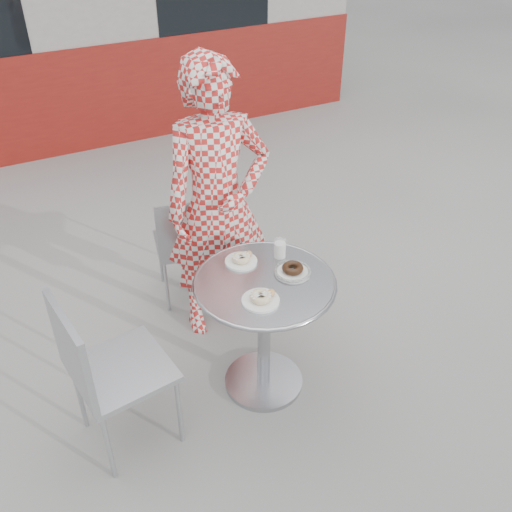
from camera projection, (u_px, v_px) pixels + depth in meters
name	position (u px, v px, depth m)	size (l,w,h in m)	color
ground	(259.00, 385.00, 3.22)	(60.00, 60.00, 0.00)	#999691
bistro_table	(264.00, 308.00, 2.92)	(0.72, 0.72, 0.73)	#B7B7BC
chair_far	(187.00, 264.00, 3.76)	(0.45, 0.45, 0.79)	#A8AAB0
chair_left	(125.00, 397.00, 2.79)	(0.49, 0.48, 0.90)	#A8AAB0
seated_person	(218.00, 205.00, 3.20)	(0.61, 0.40, 1.69)	#B31D1B
plate_far	(242.00, 259.00, 2.94)	(0.17, 0.17, 0.04)	white
plate_near	(261.00, 298.00, 2.68)	(0.18, 0.18, 0.05)	white
plate_checker	(293.00, 270.00, 2.87)	(0.19, 0.19, 0.05)	white
milk_cup	(280.00, 249.00, 2.96)	(0.07, 0.07, 0.10)	white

